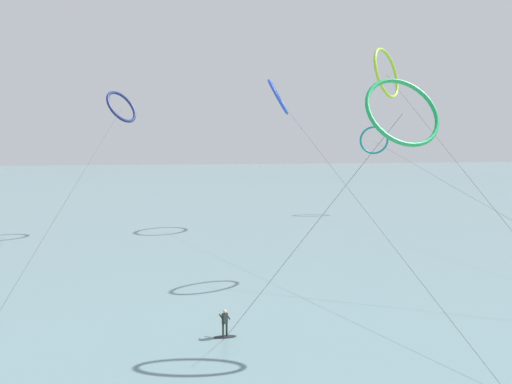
# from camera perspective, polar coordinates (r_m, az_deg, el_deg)

# --- Properties ---
(sea_water) EXTENTS (400.00, 200.00, 0.08)m
(sea_water) POSITION_cam_1_polar(r_m,az_deg,el_deg) (115.64, -5.90, 0.90)
(sea_water) COLOR slate
(sea_water) RESTS_ON ground
(surfer_charcoal) EXTENTS (1.40, 0.72, 1.70)m
(surfer_charcoal) POSITION_cam_1_polar(r_m,az_deg,el_deg) (27.30, -4.07, -16.89)
(surfer_charcoal) COLOR black
(surfer_charcoal) RESTS_ON ground
(kite_teal) EXTENTS (4.53, 49.26, 14.05)m
(kite_teal) POSITION_cam_1_polar(r_m,az_deg,el_deg) (72.71, 15.13, 6.51)
(kite_teal) COLOR teal
(kite_teal) RESTS_ON ground
(kite_lime) EXTENTS (10.08, 15.38, 19.59)m
(kite_lime) POSITION_cam_1_polar(r_m,az_deg,el_deg) (40.06, 16.64, 14.56)
(kite_lime) COLOR #8CC62D
(kite_lime) RESTS_ON ground
(kite_navy) EXTENTS (4.64, 43.42, 18.00)m
(kite_navy) POSITION_cam_1_polar(r_m,az_deg,el_deg) (58.32, -17.10, 10.52)
(kite_navy) COLOR navy
(kite_navy) RESTS_ON ground
(kite_emerald) EXTENTS (12.30, 3.20, 15.34)m
(kite_emerald) POSITION_cam_1_polar(r_m,az_deg,el_deg) (26.06, 18.50, 9.86)
(kite_emerald) COLOR #199351
(kite_emerald) RESTS_ON ground
(kite_cobalt) EXTENTS (5.01, 45.11, 19.97)m
(kite_cobalt) POSITION_cam_1_polar(r_m,az_deg,el_deg) (60.18, 2.91, 12.23)
(kite_cobalt) COLOR #2647B7
(kite_cobalt) RESTS_ON ground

